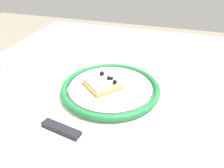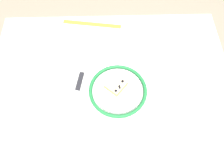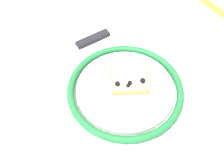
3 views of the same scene
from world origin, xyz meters
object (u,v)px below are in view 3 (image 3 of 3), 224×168
(pizza_slice_near, at_px, (129,80))
(plate, at_px, (125,90))
(knife, at_px, (81,44))
(fork, at_px, (196,140))
(dining_table, at_px, (121,100))

(pizza_slice_near, bearing_deg, plate, 112.80)
(plate, bearing_deg, knife, -6.55)
(pizza_slice_near, relative_size, fork, 0.54)
(dining_table, relative_size, fork, 5.45)
(dining_table, distance_m, knife, 0.17)
(plate, xyz_separation_m, pizza_slice_near, (0.01, -0.02, 0.01))
(dining_table, relative_size, knife, 4.59)
(pizza_slice_near, bearing_deg, fork, -178.54)
(dining_table, bearing_deg, knife, 0.03)
(knife, bearing_deg, fork, -179.77)
(pizza_slice_near, bearing_deg, dining_table, -8.21)
(dining_table, distance_m, fork, 0.23)
(plate, height_order, pizza_slice_near, pizza_slice_near)
(knife, xyz_separation_m, fork, (-0.35, -0.00, -0.00))
(knife, bearing_deg, dining_table, -179.97)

